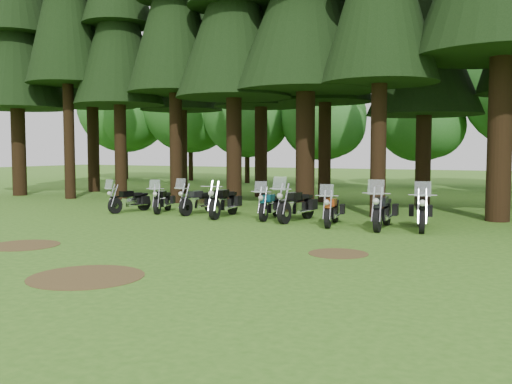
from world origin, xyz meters
TOP-DOWN VIEW (x-y plane):
  - ground at (0.00, 0.00)m, footprint 120.00×120.00m
  - pine_front_0 at (-16.20, 9.28)m, footprint 5.49×5.49m
  - pine_back_0 at (-14.68, 13.25)m, footprint 5.00×5.00m
  - pine_back_1 at (-9.26, 14.35)m, footprint 4.52×4.52m
  - pine_back_2 at (-4.38, 14.40)m, footprint 4.85×4.85m
  - pine_back_4 at (4.04, 13.25)m, footprint 4.94×4.94m
  - decid_0 at (-22.10, 25.26)m, footprint 8.00×7.78m
  - decid_1 at (-15.99, 25.76)m, footprint 7.91×7.69m
  - decid_2 at (-10.43, 24.78)m, footprint 6.72×6.53m
  - decid_3 at (-4.71, 25.13)m, footprint 6.12×5.95m
  - decid_4 at (1.58, 26.32)m, footprint 5.93×5.76m
  - dirt_patch_0 at (-3.00, -2.00)m, footprint 1.80×1.80m
  - dirt_patch_1 at (4.50, 0.50)m, footprint 1.40×1.40m
  - dirt_patch_2 at (1.00, -4.00)m, footprint 2.20×2.20m
  - motorcycle_0 at (-5.62, 5.38)m, footprint 0.64×2.09m
  - motorcycle_1 at (-4.42, 5.88)m, footprint 0.96×2.06m
  - motorcycle_2 at (-2.86, 5.99)m, footprint 0.50×2.22m
  - motorcycle_3 at (-1.52, 5.61)m, footprint 0.50×2.46m
  - motorcycle_4 at (0.23, 5.79)m, footprint 0.57×2.21m
  - motorcycle_5 at (1.28, 5.65)m, footprint 0.55×2.50m
  - motorcycle_6 at (2.70, 5.20)m, footprint 0.66×2.21m
  - motorcycle_7 at (4.35, 5.15)m, footprint 0.55×2.50m
  - motorcycle_8 at (5.45, 5.45)m, footprint 0.81×2.43m

SIDE VIEW (x-z plane):
  - ground at x=0.00m, z-range 0.00..0.00m
  - dirt_patch_0 at x=-3.00m, z-range 0.00..0.01m
  - dirt_patch_1 at x=4.50m, z-range 0.00..0.01m
  - dirt_patch_2 at x=1.00m, z-range 0.00..0.01m
  - motorcycle_0 at x=-5.62m, z-range -0.22..1.09m
  - motorcycle_1 at x=-4.42m, z-range -0.22..1.10m
  - motorcycle_4 at x=0.23m, z-range -0.23..1.16m
  - motorcycle_6 at x=2.70m, z-range -0.23..1.16m
  - motorcycle_2 at x=-2.86m, z-range -0.23..1.16m
  - motorcycle_3 at x=-1.52m, z-range 0.01..1.01m
  - motorcycle_8 at x=5.45m, z-range -0.25..1.28m
  - motorcycle_5 at x=1.28m, z-range -0.26..1.31m
  - motorcycle_7 at x=4.35m, z-range -0.26..1.31m
  - decid_4 at x=1.58m, z-range 0.67..8.07m
  - decid_3 at x=-4.71m, z-range 0.69..8.34m
  - decid_2 at x=-10.43m, z-range 0.76..9.15m
  - decid_1 at x=-15.99m, z-range 0.89..10.77m
  - decid_0 at x=-22.10m, z-range 0.90..10.90m
  - pine_back_4 at x=4.04m, z-range 1.36..15.14m
  - pine_front_0 at x=-16.20m, z-range 1.60..17.77m
  - pine_back_1 at x=-9.26m, z-range 1.60..17.82m
  - pine_back_2 at x=-4.38m, z-range 1.61..17.91m
  - pine_back_0 at x=-14.68m, z-range 1.70..18.91m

